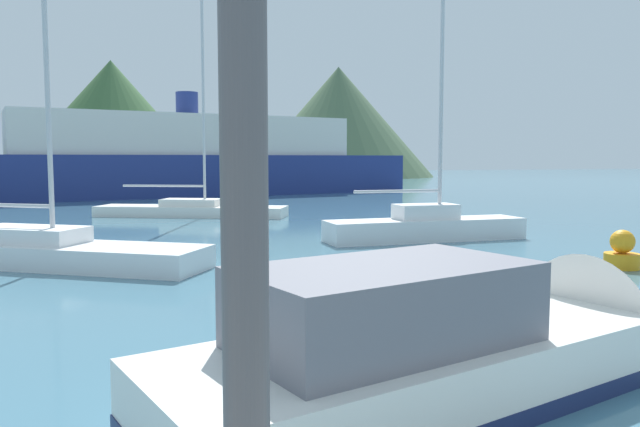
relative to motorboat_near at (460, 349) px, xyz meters
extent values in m
cube|color=white|center=(-0.60, -0.18, -0.13)|extent=(6.14, 3.64, 0.73)
cube|color=#19234C|center=(-0.60, -0.18, -0.39)|extent=(6.17, 3.66, 0.20)
cone|color=white|center=(2.67, 0.79, -0.13)|extent=(1.56, 2.20, 1.98)
cube|color=slate|center=(-1.02, -0.30, 0.65)|extent=(3.31, 2.44, 0.81)
cube|color=white|center=(-0.83, 22.29, -0.26)|extent=(8.51, 5.24, 0.46)
cube|color=white|center=(-0.83, 22.29, 0.13)|extent=(2.86, 2.25, 0.32)
cylinder|color=#BCBCC1|center=(-0.25, 22.02, 4.55)|extent=(0.12, 0.12, 9.17)
cylinder|color=#BCBCC1|center=(-1.99, 22.82, 0.86)|extent=(3.52, 1.68, 0.10)
cube|color=white|center=(-5.82, 10.47, -0.22)|extent=(8.60, 6.34, 0.55)
cube|color=white|center=(-5.82, 10.47, 0.25)|extent=(2.97, 2.53, 0.38)
cylinder|color=#BCBCC1|center=(-5.25, 10.11, 4.85)|extent=(0.12, 0.12, 9.58)
cube|color=white|center=(5.50, 11.82, -0.16)|extent=(6.50, 1.52, 0.67)
cube|color=white|center=(5.50, 11.82, 0.42)|extent=(1.96, 1.03, 0.47)
cylinder|color=#BCBCC1|center=(5.99, 11.82, 5.05)|extent=(0.12, 0.12, 9.74)
cylinder|color=#BCBCC1|center=(4.53, 11.81, 1.08)|extent=(2.92, 0.13, 0.10)
cube|color=navy|center=(0.52, 38.55, 0.91)|extent=(33.25, 12.90, 2.80)
cube|color=silver|center=(0.52, 38.55, 3.69)|extent=(23.47, 9.93, 2.75)
cylinder|color=navy|center=(0.52, 38.55, 5.86)|extent=(1.53, 1.53, 1.60)
cylinder|color=orange|center=(7.63, 5.85, -0.31)|extent=(0.80, 0.80, 0.36)
sphere|color=orange|center=(7.63, 5.85, 0.15)|extent=(0.56, 0.56, 0.56)
cone|color=#3D6038|center=(-5.56, 87.82, 7.68)|extent=(28.18, 28.18, 16.34)
cone|color=#4C6647|center=(24.98, 77.96, 7.18)|extent=(26.74, 26.74, 15.34)
camera|label=1|loc=(-3.46, -5.99, 2.11)|focal=35.00mm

